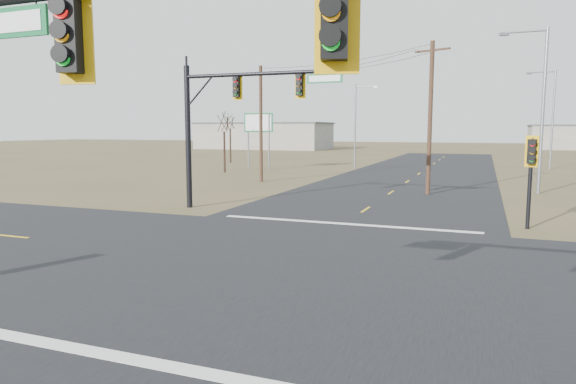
# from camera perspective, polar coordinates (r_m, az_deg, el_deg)

# --- Properties ---
(ground) EXTENTS (320.00, 320.00, 0.00)m
(ground) POSITION_cam_1_polar(r_m,az_deg,el_deg) (16.72, -0.30, -8.04)
(ground) COLOR brown
(ground) RESTS_ON ground
(road_ew) EXTENTS (160.00, 14.00, 0.02)m
(road_ew) POSITION_cam_1_polar(r_m,az_deg,el_deg) (16.72, -0.30, -8.01)
(road_ew) COLOR black
(road_ew) RESTS_ON ground
(road_ns) EXTENTS (14.00, 160.00, 0.02)m
(road_ns) POSITION_cam_1_polar(r_m,az_deg,el_deg) (16.71, -0.30, -8.00)
(road_ns) COLOR black
(road_ns) RESTS_ON ground
(stop_bar_near) EXTENTS (12.00, 0.40, 0.01)m
(stop_bar_near) POSITION_cam_1_polar(r_m,az_deg,el_deg) (10.48, -16.08, -17.58)
(stop_bar_near) COLOR silver
(stop_bar_near) RESTS_ON road_ns
(stop_bar_far) EXTENTS (12.00, 0.40, 0.01)m
(stop_bar_far) POSITION_cam_1_polar(r_m,az_deg,el_deg) (23.69, 6.29, -3.52)
(stop_bar_far) COLOR silver
(stop_bar_far) RESTS_ON road_ns
(mast_arm_near) EXTENTS (10.34, 0.53, 6.90)m
(mast_arm_near) POSITION_cam_1_polar(r_m,az_deg,el_deg) (6.26, 7.23, 13.33)
(mast_arm_near) COLOR black
(mast_arm_near) RESTS_ON ground
(mast_arm_far) EXTENTS (9.57, 0.41, 7.75)m
(mast_arm_far) POSITION_cam_1_polar(r_m,az_deg,el_deg) (27.48, -6.04, 9.51)
(mast_arm_far) COLOR black
(mast_arm_far) RESTS_ON ground
(pedestal_signal_ne) EXTENTS (0.67, 0.59, 4.09)m
(pedestal_signal_ne) POSITION_cam_1_polar(r_m,az_deg,el_deg) (24.33, 25.43, 3.21)
(pedestal_signal_ne) COLOR black
(pedestal_signal_ne) RESTS_ON ground
(utility_pole_near) EXTENTS (2.31, 1.04, 10.00)m
(utility_pole_near) POSITION_cam_1_polar(r_m,az_deg,el_deg) (35.19, 15.52, 8.11)
(utility_pole_near) COLOR #4C2F20
(utility_pole_near) RESTS_ON ground
(utility_pole_far) EXTENTS (2.28, 0.61, 9.45)m
(utility_pole_far) POSITION_cam_1_polar(r_m,az_deg,el_deg) (42.49, -3.03, 7.76)
(utility_pole_far) COLOR #4C2F20
(utility_pole_far) RESTS_ON ground
(highway_sign) EXTENTS (3.22, 0.29, 6.03)m
(highway_sign) POSITION_cam_1_polar(r_m,az_deg,el_deg) (54.90, -3.30, 6.92)
(highway_sign) COLOR gray
(highway_sign) RESTS_ON ground
(streetlight_a) EXTENTS (3.07, 0.49, 10.95)m
(streetlight_a) POSITION_cam_1_polar(r_m,az_deg,el_deg) (38.40, 26.15, 9.00)
(streetlight_a) COLOR gray
(streetlight_a) RESTS_ON ground
(streetlight_b) EXTENTS (2.97, 0.46, 10.60)m
(streetlight_b) POSITION_cam_1_polar(r_m,az_deg,el_deg) (62.26, 27.16, 7.72)
(streetlight_b) COLOR gray
(streetlight_b) RESTS_ON ground
(streetlight_c) EXTENTS (2.53, 0.27, 9.09)m
(streetlight_c) POSITION_cam_1_polar(r_m,az_deg,el_deg) (56.75, 7.68, 7.71)
(streetlight_c) COLOR gray
(streetlight_c) RESTS_ON ground
(bare_tree_a) EXTENTS (3.09, 3.09, 6.46)m
(bare_tree_a) POSITION_cam_1_polar(r_m,az_deg,el_deg) (51.85, -7.13, 7.80)
(bare_tree_a) COLOR black
(bare_tree_a) RESTS_ON ground
(bare_tree_b) EXTENTS (3.47, 3.47, 6.74)m
(bare_tree_b) POSITION_cam_1_polar(r_m,az_deg,el_deg) (67.02, -6.46, 7.85)
(bare_tree_b) COLOR black
(bare_tree_b) RESTS_ON ground
(warehouse_left) EXTENTS (28.00, 14.00, 5.50)m
(warehouse_left) POSITION_cam_1_polar(r_m,az_deg,el_deg) (114.63, -2.67, 6.20)
(warehouse_left) COLOR #A0998D
(warehouse_left) RESTS_ON ground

